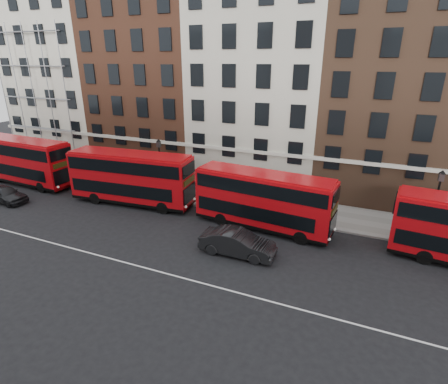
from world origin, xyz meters
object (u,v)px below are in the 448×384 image
at_px(bus_c, 263,199).
at_px(car_front, 237,243).
at_px(car_rear, 5,194).
at_px(bus_b, 131,177).
at_px(bus_a, 23,160).

bearing_deg(bus_c, car_front, -88.49).
bearing_deg(car_rear, bus_b, -66.25).
bearing_deg(car_rear, car_front, -88.37).
bearing_deg(car_rear, bus_c, -77.40).
bearing_deg(car_front, bus_b, 68.61).
relative_size(bus_b, bus_c, 1.06).
height_order(car_rear, car_front, car_front).
bearing_deg(bus_c, car_rear, -164.19).
distance_m(bus_a, bus_c, 25.63).
height_order(bus_a, bus_c, bus_a).
height_order(bus_c, car_rear, bus_c).
relative_size(bus_a, bus_b, 1.00).
relative_size(bus_b, car_rear, 2.50).
height_order(bus_a, bus_b, bus_a).
bearing_deg(bus_a, bus_b, 2.23).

